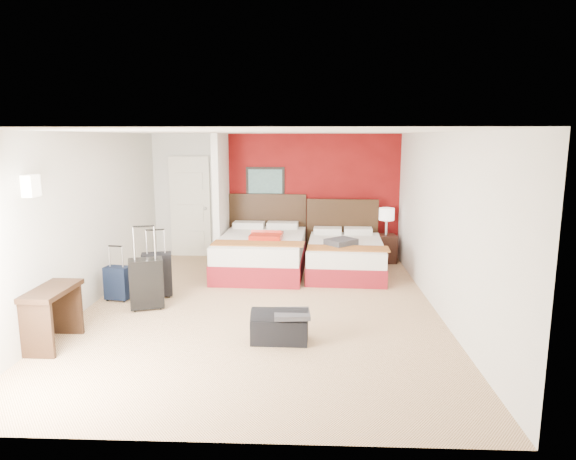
# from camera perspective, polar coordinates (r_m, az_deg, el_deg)

# --- Properties ---
(ground) EXTENTS (6.50, 6.50, 0.00)m
(ground) POSITION_cam_1_polar(r_m,az_deg,el_deg) (7.33, -3.12, -8.84)
(ground) COLOR tan
(ground) RESTS_ON ground
(room_walls) EXTENTS (5.02, 6.52, 2.50)m
(room_walls) POSITION_cam_1_polar(r_m,az_deg,el_deg) (8.64, -11.60, 2.51)
(room_walls) COLOR silver
(room_walls) RESTS_ON ground
(red_accent_panel) EXTENTS (3.50, 0.04, 2.50)m
(red_accent_panel) POSITION_cam_1_polar(r_m,az_deg,el_deg) (10.18, 2.79, 3.86)
(red_accent_panel) COLOR maroon
(red_accent_panel) RESTS_ON ground
(partition_wall) EXTENTS (0.12, 1.20, 2.50)m
(partition_wall) POSITION_cam_1_polar(r_m,az_deg,el_deg) (9.71, -7.59, 3.46)
(partition_wall) COLOR silver
(partition_wall) RESTS_ON ground
(entry_door) EXTENTS (0.82, 0.06, 2.05)m
(entry_door) POSITION_cam_1_polar(r_m,az_deg,el_deg) (10.47, -11.06, 2.62)
(entry_door) COLOR silver
(entry_door) RESTS_ON ground
(bed_left) EXTENTS (1.61, 2.23, 0.65)m
(bed_left) POSITION_cam_1_polar(r_m,az_deg,el_deg) (9.17, -3.00, -2.74)
(bed_left) COLOR white
(bed_left) RESTS_ON ground
(bed_right) EXTENTS (1.44, 1.99, 0.58)m
(bed_right) POSITION_cam_1_polar(r_m,az_deg,el_deg) (9.12, 6.53, -3.13)
(bed_right) COLOR silver
(bed_right) RESTS_ON ground
(red_suitcase_open) EXTENTS (0.60, 0.80, 0.09)m
(red_suitcase_open) POSITION_cam_1_polar(r_m,az_deg,el_deg) (8.99, -2.44, -0.58)
(red_suitcase_open) COLOR #B11D0F
(red_suitcase_open) RESTS_ON bed_left
(jacket_bundle) EXTENTS (0.62, 0.61, 0.12)m
(jacket_bundle) POSITION_cam_1_polar(r_m,az_deg,el_deg) (8.74, 6.06, -1.38)
(jacket_bundle) COLOR #3C3D42
(jacket_bundle) RESTS_ON bed_right
(nightstand) EXTENTS (0.42, 0.42, 0.55)m
(nightstand) POSITION_cam_1_polar(r_m,az_deg,el_deg) (10.04, 11.02, -2.07)
(nightstand) COLOR black
(nightstand) RESTS_ON ground
(table_lamp) EXTENTS (0.33, 0.33, 0.53)m
(table_lamp) POSITION_cam_1_polar(r_m,az_deg,el_deg) (9.94, 11.13, 0.95)
(table_lamp) COLOR silver
(table_lamp) RESTS_ON nightstand
(suitcase_black) EXTENTS (0.54, 0.43, 0.70)m
(suitcase_black) POSITION_cam_1_polar(r_m,az_deg,el_deg) (7.46, -15.80, -6.05)
(suitcase_black) COLOR black
(suitcase_black) RESTS_ON ground
(suitcase_charcoal) EXTENTS (0.50, 0.38, 0.65)m
(suitcase_charcoal) POSITION_cam_1_polar(r_m,az_deg,el_deg) (7.98, -14.66, -5.10)
(suitcase_charcoal) COLOR black
(suitcase_charcoal) RESTS_ON ground
(suitcase_navy) EXTENTS (0.38, 0.27, 0.49)m
(suitcase_navy) POSITION_cam_1_polar(r_m,az_deg,el_deg) (8.00, -18.81, -5.89)
(suitcase_navy) COLOR black
(suitcase_navy) RESTS_ON ground
(duffel_bag) EXTENTS (0.68, 0.37, 0.34)m
(duffel_bag) POSITION_cam_1_polar(r_m,az_deg,el_deg) (6.13, -0.95, -11.09)
(duffel_bag) COLOR black
(duffel_bag) RESTS_ON ground
(jacket_draped) EXTENTS (0.44, 0.38, 0.06)m
(jacket_draped) POSITION_cam_1_polar(r_m,az_deg,el_deg) (6.00, 0.46, -9.52)
(jacket_draped) COLOR #36363B
(jacket_draped) RESTS_ON duffel_bag
(desk) EXTENTS (0.43, 0.85, 0.70)m
(desk) POSITION_cam_1_polar(r_m,az_deg,el_deg) (6.58, -25.23, -8.93)
(desk) COLOR black
(desk) RESTS_ON ground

